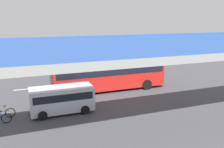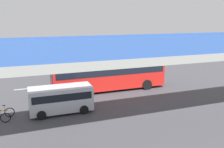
% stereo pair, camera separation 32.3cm
% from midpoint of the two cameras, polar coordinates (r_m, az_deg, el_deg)
% --- Properties ---
extents(ground, '(80.00, 80.00, 0.00)m').
position_cam_midpoint_polar(ground, '(25.34, -1.31, -3.45)').
color(ground, '#424247').
extents(city_bus, '(11.54, 2.85, 3.15)m').
position_cam_midpoint_polar(city_bus, '(24.41, -0.32, 0.48)').
color(city_bus, red).
rests_on(city_bus, ground).
extents(parked_van, '(4.80, 2.17, 2.05)m').
position_cam_midpoint_polar(parked_van, '(19.19, -11.55, -5.53)').
color(parked_van, '#B7BCC6').
rests_on(parked_van, ground).
extents(bicycle_orange, '(1.77, 0.44, 0.96)m').
position_cam_midpoint_polar(bicycle_orange, '(19.74, -24.20, -8.42)').
color(bicycle_orange, black).
rests_on(bicycle_orange, ground).
extents(traffic_sign, '(0.08, 0.60, 2.80)m').
position_cam_midpoint_polar(traffic_sign, '(29.61, 3.63, 2.73)').
color(traffic_sign, slate).
rests_on(traffic_sign, ground).
extents(lane_dash_leftmost, '(2.00, 0.20, 0.01)m').
position_cam_midpoint_polar(lane_dash_leftmost, '(31.09, 11.05, -0.54)').
color(lane_dash_leftmost, silver).
rests_on(lane_dash_leftmost, ground).
extents(lane_dash_left, '(2.00, 0.20, 0.01)m').
position_cam_midpoint_polar(lane_dash_left, '(29.25, 4.34, -1.20)').
color(lane_dash_left, silver).
rests_on(lane_dash_left, ground).
extents(lane_dash_centre, '(2.00, 0.20, 0.01)m').
position_cam_midpoint_polar(lane_dash_centre, '(27.86, -3.17, -1.91)').
color(lane_dash_centre, silver).
rests_on(lane_dash_centre, ground).
extents(lane_dash_right, '(2.00, 0.20, 0.01)m').
position_cam_midpoint_polar(lane_dash_right, '(27.00, -11.31, -2.65)').
color(lane_dash_right, silver).
rests_on(lane_dash_right, ground).
extents(lane_dash_rightmost, '(2.00, 0.20, 0.01)m').
position_cam_midpoint_polar(lane_dash_rightmost, '(26.71, -19.81, -3.36)').
color(lane_dash_rightmost, silver).
rests_on(lane_dash_rightmost, ground).
extents(pedestrian_overpass, '(30.80, 2.60, 6.21)m').
position_cam_midpoint_polar(pedestrian_overpass, '(15.23, 11.28, 2.83)').
color(pedestrian_overpass, gray).
rests_on(pedestrian_overpass, ground).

